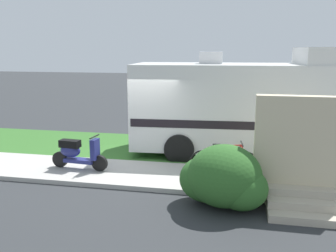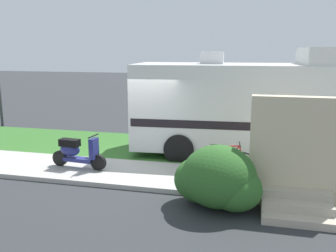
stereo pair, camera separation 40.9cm
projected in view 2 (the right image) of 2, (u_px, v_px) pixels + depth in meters
ground_plane at (136, 162)px, 11.05m from camera, size 80.00×80.00×0.00m
sidewalk at (122, 173)px, 9.90m from camera, size 24.00×2.00×0.12m
grass_strip at (150, 148)px, 12.47m from camera, size 24.00×3.40×0.08m
motorhome_rv at (248, 106)px, 11.33m from camera, size 6.95×2.82×3.41m
scooter at (76, 152)px, 10.06m from camera, size 1.66×0.50×0.97m
bicycle at (221, 163)px, 9.34m from camera, size 1.75×0.52×0.90m
porch_steps at (297, 165)px, 7.67m from camera, size 2.00×1.26×2.40m
bush_by_porch at (218, 180)px, 7.74m from camera, size 1.91×1.43×1.35m
bottle_green at (245, 173)px, 9.42m from camera, size 0.07×0.07×0.23m
bottle_spare at (274, 174)px, 9.31m from camera, size 0.08×0.08×0.24m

